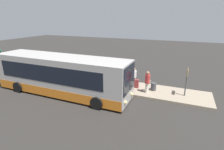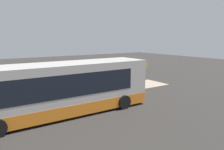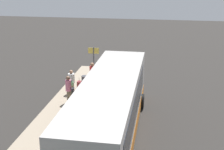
{
  "view_description": "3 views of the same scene",
  "coord_description": "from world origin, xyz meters",
  "px_view_note": "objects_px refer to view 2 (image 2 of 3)",
  "views": [
    {
      "loc": [
        7.58,
        -10.66,
        5.98
      ],
      "look_at": [
        2.78,
        0.66,
        1.94
      ],
      "focal_mm": 28.0,
      "sensor_mm": 36.0,
      "label": 1
    },
    {
      "loc": [
        -5.88,
        -12.14,
        4.6
      ],
      "look_at": [
        2.78,
        0.66,
        1.94
      ],
      "focal_mm": 35.0,
      "sensor_mm": 36.0,
      "label": 2
    },
    {
      "loc": [
        -15.32,
        -2.33,
        8.07
      ],
      "look_at": [
        2.78,
        0.66,
        1.94
      ],
      "focal_mm": 50.0,
      "sensor_mm": 36.0,
      "label": 3
    }
  ],
  "objects_px": {
    "passenger_waiting": "(123,78)",
    "sign_post": "(144,69)",
    "bus_lead": "(58,90)",
    "passenger_boarding": "(101,79)",
    "trash_bin": "(122,84)",
    "passenger_with_bags": "(87,81)",
    "suitcase": "(108,85)"
  },
  "relations": [
    {
      "from": "passenger_boarding",
      "to": "passenger_waiting",
      "type": "bearing_deg",
      "value": -141.28
    },
    {
      "from": "bus_lead",
      "to": "trash_bin",
      "type": "bearing_deg",
      "value": 23.82
    },
    {
      "from": "bus_lead",
      "to": "passenger_waiting",
      "type": "relative_size",
      "value": 6.45
    },
    {
      "from": "bus_lead",
      "to": "trash_bin",
      "type": "height_order",
      "value": "bus_lead"
    },
    {
      "from": "bus_lead",
      "to": "passenger_boarding",
      "type": "xyz_separation_m",
      "value": [
        5.13,
        3.5,
        -0.48
      ]
    },
    {
      "from": "passenger_waiting",
      "to": "passenger_with_bags",
      "type": "distance_m",
      "value": 3.1
    },
    {
      "from": "passenger_waiting",
      "to": "suitcase",
      "type": "distance_m",
      "value": 1.38
    },
    {
      "from": "bus_lead",
      "to": "suitcase",
      "type": "relative_size",
      "value": 11.83
    },
    {
      "from": "bus_lead",
      "to": "sign_post",
      "type": "relative_size",
      "value": 5.24
    },
    {
      "from": "passenger_with_bags",
      "to": "trash_bin",
      "type": "height_order",
      "value": "passenger_with_bags"
    },
    {
      "from": "passenger_waiting",
      "to": "trash_bin",
      "type": "xyz_separation_m",
      "value": [
        0.4,
        0.68,
        -0.65
      ]
    },
    {
      "from": "passenger_waiting",
      "to": "passenger_with_bags",
      "type": "xyz_separation_m",
      "value": [
        -2.99,
        0.81,
        -0.01
      ]
    },
    {
      "from": "passenger_waiting",
      "to": "suitcase",
      "type": "height_order",
      "value": "passenger_waiting"
    },
    {
      "from": "passenger_boarding",
      "to": "passenger_waiting",
      "type": "height_order",
      "value": "passenger_waiting"
    },
    {
      "from": "bus_lead",
      "to": "passenger_waiting",
      "type": "height_order",
      "value": "bus_lead"
    },
    {
      "from": "passenger_waiting",
      "to": "sign_post",
      "type": "relative_size",
      "value": 0.81
    },
    {
      "from": "passenger_waiting",
      "to": "bus_lead",
      "type": "bearing_deg",
      "value": -151.24
    },
    {
      "from": "bus_lead",
      "to": "trash_bin",
      "type": "xyz_separation_m",
      "value": [
        6.97,
        3.08,
        -1.02
      ]
    },
    {
      "from": "passenger_boarding",
      "to": "trash_bin",
      "type": "distance_m",
      "value": 1.97
    },
    {
      "from": "bus_lead",
      "to": "sign_post",
      "type": "height_order",
      "value": "bus_lead"
    },
    {
      "from": "passenger_with_bags",
      "to": "trash_bin",
      "type": "distance_m",
      "value": 3.46
    },
    {
      "from": "bus_lead",
      "to": "sign_post",
      "type": "distance_m",
      "value": 9.86
    },
    {
      "from": "passenger_boarding",
      "to": "trash_bin",
      "type": "bearing_deg",
      "value": -116.87
    },
    {
      "from": "suitcase",
      "to": "sign_post",
      "type": "xyz_separation_m",
      "value": [
        3.9,
        -0.15,
        1.08
      ]
    },
    {
      "from": "passenger_waiting",
      "to": "suitcase",
      "type": "xyz_separation_m",
      "value": [
        -1.05,
        0.67,
        -0.6
      ]
    },
    {
      "from": "bus_lead",
      "to": "suitcase",
      "type": "xyz_separation_m",
      "value": [
        5.52,
        3.08,
        -0.97
      ]
    },
    {
      "from": "passenger_boarding",
      "to": "passenger_waiting",
      "type": "relative_size",
      "value": 0.91
    },
    {
      "from": "bus_lead",
      "to": "passenger_boarding",
      "type": "bearing_deg",
      "value": 34.28
    },
    {
      "from": "bus_lead",
      "to": "trash_bin",
      "type": "distance_m",
      "value": 7.69
    },
    {
      "from": "bus_lead",
      "to": "passenger_with_bags",
      "type": "distance_m",
      "value": 4.83
    },
    {
      "from": "passenger_with_bags",
      "to": "suitcase",
      "type": "bearing_deg",
      "value": 170.22
    },
    {
      "from": "suitcase",
      "to": "trash_bin",
      "type": "xyz_separation_m",
      "value": [
        1.45,
        0.0,
        -0.05
      ]
    }
  ]
}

